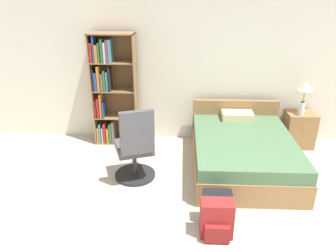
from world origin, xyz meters
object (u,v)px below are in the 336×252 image
office_chair (135,149)px  backpack_black (217,208)px  table_lamp (306,88)px  nightstand (299,129)px  bookshelf (109,89)px  backpack_red (217,220)px  bed (242,151)px  water_bottle (302,109)px

office_chair → backpack_black: size_ratio=2.75×
table_lamp → nightstand: bearing=-100.3°
bookshelf → backpack_red: (1.60, -2.30, -0.74)m
office_chair → bed: bearing=16.0°
bed → backpack_red: 1.60m
backpack_black → bed: bearing=69.3°
nightstand → water_bottle: bearing=-116.6°
table_lamp → backpack_black: table_lamp is taller
bookshelf → office_chair: bearing=-64.5°
bed → table_lamp: size_ratio=3.77×
bookshelf → backpack_black: bearing=-52.0°
office_chair → water_bottle: office_chair is taller
table_lamp → water_bottle: table_lamp is taller
water_bottle → backpack_black: water_bottle is taller
bed → water_bottle: 1.29m
bed → backpack_black: size_ratio=4.85×
water_bottle → nightstand: bearing=63.4°
nightstand → table_lamp: (0.01, 0.04, 0.71)m
backpack_red → backpack_black: bearing=84.4°
table_lamp → backpack_red: table_lamp is taller
bed → nightstand: bearing=35.6°
nightstand → bed: bearing=-144.4°
table_lamp → backpack_red: 2.92m
table_lamp → backpack_red: (-1.59, -2.32, -0.81)m
bookshelf → table_lamp: size_ratio=3.61×
backpack_black → backpack_red: (-0.02, -0.22, 0.02)m
table_lamp → water_bottle: (-0.06, -0.14, -0.31)m
table_lamp → water_bottle: size_ratio=2.19×
bookshelf → office_chair: (0.58, -1.22, -0.47)m
backpack_black → office_chair: bearing=140.6°
bookshelf → water_bottle: bookshelf is taller
bookshelf → office_chair: bookshelf is taller
nightstand → water_bottle: size_ratio=2.52×
bookshelf → bed: (2.12, -0.78, -0.68)m
table_lamp → office_chair: bearing=-154.5°
bed → backpack_red: bearing=-108.7°
bed → water_bottle: size_ratio=8.24×
water_bottle → backpack_black: bearing=-127.6°
bed → table_lamp: table_lamp is taller
bookshelf → backpack_red: 2.90m
bed → table_lamp: (1.08, 0.80, 0.75)m
bed → backpack_red: size_ratio=4.48×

